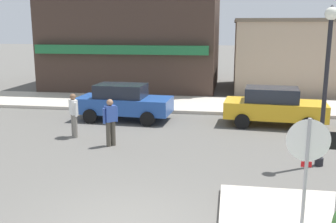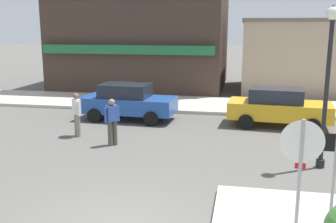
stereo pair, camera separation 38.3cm
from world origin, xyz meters
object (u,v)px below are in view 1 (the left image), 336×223
stop_sign (307,158)px  parked_car_second (274,106)px  parked_car_nearest (124,102)px  lamp_post (327,64)px  pedestrian_crossing_far (110,121)px  pedestrian_crossing_near (74,114)px

stop_sign → parked_car_second: stop_sign is taller
parked_car_nearest → lamp_post: bearing=-33.3°
stop_sign → parked_car_nearest: 10.55m
pedestrian_crossing_far → pedestrian_crossing_near: bearing=152.7°
parked_car_second → parked_car_nearest: bearing=-179.8°
parked_car_nearest → pedestrian_crossing_near: pedestrian_crossing_near is taller
parked_car_second → pedestrian_crossing_near: 7.92m
pedestrian_crossing_near → parked_car_second: bearing=21.6°
parked_car_second → pedestrian_crossing_near: pedestrian_crossing_near is taller
lamp_post → pedestrian_crossing_far: size_ratio=2.82×
parked_car_nearest → pedestrian_crossing_far: (0.57, -3.75, 0.06)m
lamp_post → parked_car_nearest: lamp_post is taller
parked_car_second → pedestrian_crossing_far: pedestrian_crossing_far is taller
lamp_post → pedestrian_crossing_near: 8.64m
stop_sign → parked_car_second: (0.31, 8.68, -0.71)m
lamp_post → parked_car_second: bearing=100.1°
lamp_post → parked_car_second: (-0.84, 4.70, -2.15)m
stop_sign → pedestrian_crossing_far: size_ratio=1.43×
lamp_post → pedestrian_crossing_near: size_ratio=2.82×
parked_car_nearest → stop_sign: bearing=-55.4°
lamp_post → pedestrian_crossing_far: bearing=171.9°
stop_sign → lamp_post: 4.38m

